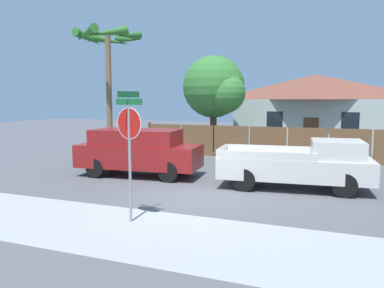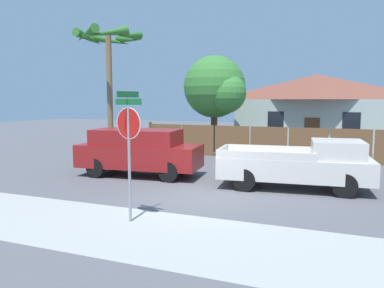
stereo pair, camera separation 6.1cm
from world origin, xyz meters
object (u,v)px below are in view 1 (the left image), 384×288
(oak_tree, at_px, (216,88))
(palm_tree, at_px, (108,48))
(house, at_px, (314,109))
(orange_pickup, at_px, (300,165))
(red_suv, at_px, (139,151))
(stop_sign, at_px, (129,134))

(oak_tree, relative_size, palm_tree, 0.87)
(house, height_order, orange_pickup, house)
(red_suv, bearing_deg, orange_pickup, -5.55)
(palm_tree, distance_m, orange_pickup, 11.03)
(stop_sign, bearing_deg, palm_tree, 138.38)
(house, height_order, palm_tree, palm_tree)
(red_suv, bearing_deg, stop_sign, -68.51)
(oak_tree, distance_m, stop_sign, 13.45)
(house, xyz_separation_m, red_suv, (-5.99, -13.93, -1.47))
(oak_tree, bearing_deg, orange_pickup, -54.94)
(palm_tree, height_order, red_suv, palm_tree)
(palm_tree, bearing_deg, orange_pickup, -16.28)
(oak_tree, relative_size, red_suv, 1.11)
(orange_pickup, bearing_deg, oak_tree, 119.27)
(oak_tree, bearing_deg, stop_sign, -81.61)
(oak_tree, xyz_separation_m, orange_pickup, (5.61, -7.99, -2.91))
(palm_tree, height_order, stop_sign, palm_tree)
(orange_pickup, relative_size, stop_sign, 1.61)
(house, distance_m, red_suv, 15.24)
(house, xyz_separation_m, orange_pickup, (0.35, -13.91, -1.64))
(oak_tree, xyz_separation_m, palm_tree, (-3.93, -5.20, 1.87))
(house, bearing_deg, oak_tree, -131.63)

